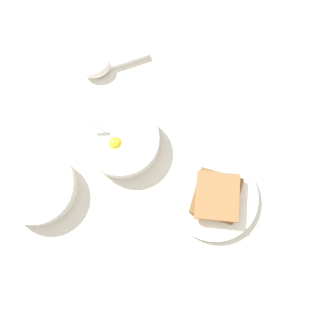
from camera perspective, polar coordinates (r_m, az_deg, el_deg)
The scene contains 6 objects.
ground_plane at distance 0.80m, azimuth -2.40°, elevation 2.21°, with size 3.00×3.00×0.00m, color beige.
egg_bowl at distance 0.79m, azimuth -7.86°, elevation 4.84°, with size 0.18×0.18×0.07m.
toast_plate at distance 0.78m, azimuth 8.00°, elevation -5.01°, with size 0.21×0.21×0.02m.
toast_sandwich at distance 0.75m, azimuth 8.48°, elevation -4.82°, with size 0.12×0.13×0.03m.
soup_spoon at distance 0.89m, azimuth -11.49°, elevation 16.92°, with size 0.16×0.14×0.03m.
congee_bowl at distance 0.82m, azimuth -21.68°, elevation -3.21°, with size 0.17×0.17×0.04m.
Camera 1 is at (0.11, -0.19, 0.77)m, focal length 35.00 mm.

